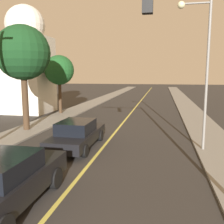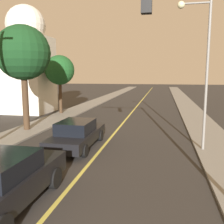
{
  "view_description": "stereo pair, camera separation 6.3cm",
  "coord_description": "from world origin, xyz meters",
  "px_view_note": "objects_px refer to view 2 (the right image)",
  "views": [
    {
      "loc": [
        3.09,
        -2.49,
        3.99
      ],
      "look_at": [
        0.0,
        12.95,
        1.6
      ],
      "focal_mm": 40.0,
      "sensor_mm": 36.0,
      "label": 1
    },
    {
      "loc": [
        3.15,
        -2.48,
        3.99
      ],
      "look_at": [
        0.0,
        12.95,
        1.6
      ],
      "focal_mm": 40.0,
      "sensor_mm": 36.0,
      "label": 2
    }
  ],
  "objects_px": {
    "car_near_lane_second": "(77,134)",
    "domed_building_left": "(27,61)",
    "tree_left_far": "(23,53)",
    "traffic_signal_mast": "(202,46)",
    "tree_left_near": "(60,70)",
    "streetlamp_right": "(200,57)",
    "car_near_lane_front": "(4,181)"
  },
  "relations": [
    {
      "from": "car_near_lane_second",
      "to": "streetlamp_right",
      "type": "xyz_separation_m",
      "value": [
        6.31,
        0.66,
        4.08
      ]
    },
    {
      "from": "tree_left_near",
      "to": "car_near_lane_second",
      "type": "bearing_deg",
      "value": -62.79
    },
    {
      "from": "tree_left_far",
      "to": "car_near_lane_second",
      "type": "bearing_deg",
      "value": -32.8
    },
    {
      "from": "car_near_lane_front",
      "to": "streetlamp_right",
      "type": "xyz_separation_m",
      "value": [
        6.31,
        7.08,
        3.98
      ]
    },
    {
      "from": "car_near_lane_front",
      "to": "traffic_signal_mast",
      "type": "bearing_deg",
      "value": 16.52
    },
    {
      "from": "tree_left_near",
      "to": "streetlamp_right",
      "type": "bearing_deg",
      "value": -40.37
    },
    {
      "from": "traffic_signal_mast",
      "to": "domed_building_left",
      "type": "distance_m",
      "value": 21.92
    },
    {
      "from": "car_near_lane_second",
      "to": "domed_building_left",
      "type": "xyz_separation_m",
      "value": [
        -9.28,
        11.31,
        4.56
      ]
    },
    {
      "from": "car_near_lane_second",
      "to": "tree_left_far",
      "type": "height_order",
      "value": "tree_left_far"
    },
    {
      "from": "domed_building_left",
      "to": "car_near_lane_second",
      "type": "bearing_deg",
      "value": -50.63
    },
    {
      "from": "streetlamp_right",
      "to": "tree_left_near",
      "type": "bearing_deg",
      "value": 139.63
    },
    {
      "from": "tree_left_near",
      "to": "domed_building_left",
      "type": "xyz_separation_m",
      "value": [
        -3.78,
        0.61,
        0.96
      ]
    },
    {
      "from": "traffic_signal_mast",
      "to": "streetlamp_right",
      "type": "relative_size",
      "value": 0.94
    },
    {
      "from": "traffic_signal_mast",
      "to": "tree_left_near",
      "type": "bearing_deg",
      "value": 125.75
    },
    {
      "from": "car_near_lane_second",
      "to": "tree_left_near",
      "type": "distance_m",
      "value": 12.56
    },
    {
      "from": "streetlamp_right",
      "to": "tree_left_far",
      "type": "height_order",
      "value": "streetlamp_right"
    },
    {
      "from": "streetlamp_right",
      "to": "tree_left_near",
      "type": "height_order",
      "value": "streetlamp_right"
    },
    {
      "from": "streetlamp_right",
      "to": "domed_building_left",
      "type": "xyz_separation_m",
      "value": [
        -15.59,
        10.65,
        0.48
      ]
    },
    {
      "from": "streetlamp_right",
      "to": "tree_left_far",
      "type": "xyz_separation_m",
      "value": [
        -11.18,
        2.48,
        0.55
      ]
    },
    {
      "from": "car_near_lane_front",
      "to": "tree_left_far",
      "type": "relative_size",
      "value": 0.68
    },
    {
      "from": "car_near_lane_second",
      "to": "tree_left_far",
      "type": "xyz_separation_m",
      "value": [
        -4.87,
        3.14,
        4.62
      ]
    },
    {
      "from": "tree_left_near",
      "to": "domed_building_left",
      "type": "height_order",
      "value": "domed_building_left"
    },
    {
      "from": "car_near_lane_front",
      "to": "domed_building_left",
      "type": "height_order",
      "value": "domed_building_left"
    },
    {
      "from": "tree_left_far",
      "to": "traffic_signal_mast",
      "type": "bearing_deg",
      "value": -36.96
    },
    {
      "from": "traffic_signal_mast",
      "to": "streetlamp_right",
      "type": "bearing_deg",
      "value": 82.81
    },
    {
      "from": "streetlamp_right",
      "to": "tree_left_far",
      "type": "relative_size",
      "value": 1.04
    },
    {
      "from": "tree_left_near",
      "to": "domed_building_left",
      "type": "distance_m",
      "value": 3.95
    },
    {
      "from": "tree_left_near",
      "to": "traffic_signal_mast",
      "type": "bearing_deg",
      "value": -54.25
    },
    {
      "from": "tree_left_far",
      "to": "tree_left_near",
      "type": "bearing_deg",
      "value": 94.78
    },
    {
      "from": "car_near_lane_second",
      "to": "tree_left_far",
      "type": "bearing_deg",
      "value": 147.2
    },
    {
      "from": "car_near_lane_front",
      "to": "traffic_signal_mast",
      "type": "height_order",
      "value": "traffic_signal_mast"
    },
    {
      "from": "car_near_lane_front",
      "to": "traffic_signal_mast",
      "type": "distance_m",
      "value": 7.08
    }
  ]
}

